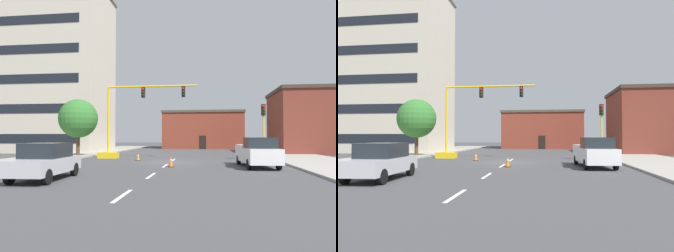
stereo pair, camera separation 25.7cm
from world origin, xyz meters
TOP-DOWN VIEW (x-y plane):
  - ground_plane at (0.00, 0.00)m, footprint 160.00×160.00m
  - sidewalk_left at (-11.56, 8.00)m, footprint 6.00×56.00m
  - sidewalk_right at (11.56, 8.00)m, footprint 6.00×56.00m
  - lane_stripe_seg_0 at (0.00, -14.00)m, footprint 0.16×2.40m
  - lane_stripe_seg_1 at (0.00, -8.50)m, footprint 0.16×2.40m
  - lane_stripe_seg_2 at (0.00, -3.00)m, footprint 0.16×2.40m
  - lane_stripe_seg_3 at (0.00, 2.50)m, footprint 0.16×2.40m
  - building_tall_left at (-18.46, 15.24)m, footprint 15.93×10.63m
  - building_brick_center at (2.22, 31.21)m, footprint 13.79×10.28m
  - building_row_right at (17.22, 15.18)m, footprint 12.35×9.70m
  - traffic_signal_gantry at (-5.17, 3.87)m, footprint 9.30×1.20m
  - traffic_light_pole_right at (7.70, 2.60)m, footprint 0.32×0.47m
  - tree_left_near at (-9.83, 4.93)m, footprint 3.87×3.87m
  - pickup_truck_white at (6.25, -3.12)m, footprint 2.39×5.53m
  - sedan_silver_near_left at (-4.73, -10.56)m, footprint 2.06×4.58m
  - traffic_cone_roadside_a at (0.49, -3.79)m, footprint 0.36×0.36m
  - traffic_cone_roadside_b at (-2.90, 1.26)m, footprint 0.36×0.36m

SIDE VIEW (x-z plane):
  - ground_plane at x=0.00m, z-range 0.00..0.00m
  - lane_stripe_seg_0 at x=0.00m, z-range 0.00..0.01m
  - lane_stripe_seg_1 at x=0.00m, z-range 0.00..0.01m
  - lane_stripe_seg_2 at x=0.00m, z-range 0.00..0.01m
  - lane_stripe_seg_3 at x=0.00m, z-range 0.00..0.01m
  - sidewalk_left at x=-11.56m, z-range 0.00..0.14m
  - sidewalk_right at x=11.56m, z-range 0.00..0.14m
  - traffic_cone_roadside_b at x=-2.90m, z-range -0.01..0.64m
  - traffic_cone_roadside_a at x=0.49m, z-range -0.01..0.73m
  - sedan_silver_near_left at x=-4.73m, z-range 0.02..1.76m
  - pickup_truck_white at x=6.25m, z-range -0.02..1.97m
  - traffic_signal_gantry at x=-5.17m, z-range -1.16..5.67m
  - building_brick_center at x=2.22m, z-range 0.01..6.43m
  - traffic_light_pole_right at x=7.70m, z-range 1.13..5.93m
  - tree_left_near at x=-9.83m, z-range 0.94..6.72m
  - building_row_right at x=17.22m, z-range 0.01..7.73m
  - building_tall_left at x=-18.46m, z-range 0.01..21.95m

